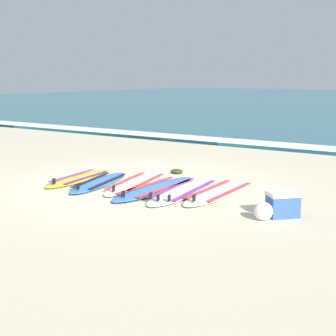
# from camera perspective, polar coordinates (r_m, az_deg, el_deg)

# --- Properties ---
(ground_plane) EXTENTS (80.00, 80.00, 0.00)m
(ground_plane) POSITION_cam_1_polar(r_m,az_deg,el_deg) (9.52, -2.94, -2.07)
(ground_plane) COLOR beige
(wave_foam_strip) EXTENTS (80.00, 1.08, 0.11)m
(wave_foam_strip) POSITION_cam_1_polar(r_m,az_deg,el_deg) (14.95, 11.60, 2.56)
(wave_foam_strip) COLOR white
(wave_foam_strip) RESTS_ON ground
(surfboard_0) EXTENTS (0.77, 2.10, 0.18)m
(surfboard_0) POSITION_cam_1_polar(r_m,az_deg,el_deg) (10.21, -10.14, -1.15)
(surfboard_0) COLOR yellow
(surfboard_0) RESTS_ON ground
(surfboard_1) EXTENTS (1.00, 2.15, 0.18)m
(surfboard_1) POSITION_cam_1_polar(r_m,az_deg,el_deg) (9.75, -7.90, -1.64)
(surfboard_1) COLOR #3875CC
(surfboard_1) RESTS_ON ground
(surfboard_2) EXTENTS (1.08, 2.43, 0.18)m
(surfboard_2) POSITION_cam_1_polar(r_m,az_deg,el_deg) (9.62, -3.74, -1.74)
(surfboard_2) COLOR white
(surfboard_2) RESTS_ON ground
(surfboard_3) EXTENTS (0.62, 2.46, 0.18)m
(surfboard_3) POSITION_cam_1_polar(r_m,az_deg,el_deg) (9.14, -1.39, -2.37)
(surfboard_3) COLOR #3875CC
(surfboard_3) RESTS_ON ground
(surfboard_4) EXTENTS (0.93, 2.58, 0.18)m
(surfboard_4) POSITION_cam_1_polar(r_m,az_deg,el_deg) (8.96, 1.78, -2.62)
(surfboard_4) COLOR silver
(surfboard_4) RESTS_ON ground
(surfboard_5) EXTENTS (0.66, 2.39, 0.18)m
(surfboard_5) POSITION_cam_1_polar(r_m,az_deg,el_deg) (8.89, 5.90, -2.78)
(surfboard_5) COLOR silver
(surfboard_5) RESTS_ON ground
(cooler_box) EXTENTS (0.54, 0.55, 0.38)m
(cooler_box) POSITION_cam_1_polar(r_m,az_deg,el_deg) (7.61, 13.07, -4.08)
(cooler_box) COLOR #2D51B2
(cooler_box) RESTS_ON ground
(beach_ball) EXTENTS (0.28, 0.28, 0.28)m
(beach_ball) POSITION_cam_1_polar(r_m,az_deg,el_deg) (7.38, 10.92, -4.90)
(beach_ball) COLOR white
(beach_ball) RESTS_ON ground
(seaweed_clump_near_shoreline) EXTENTS (0.28, 0.23, 0.10)m
(seaweed_clump_near_shoreline) POSITION_cam_1_polar(r_m,az_deg,el_deg) (10.70, 1.03, -0.39)
(seaweed_clump_near_shoreline) COLOR #2D381E
(seaweed_clump_near_shoreline) RESTS_ON ground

